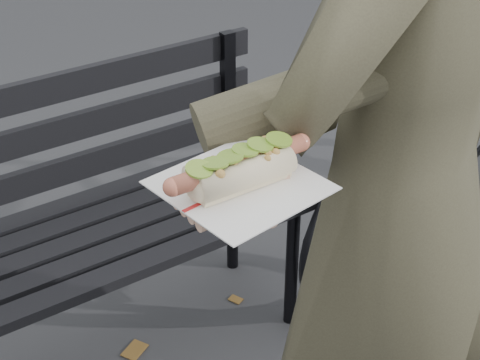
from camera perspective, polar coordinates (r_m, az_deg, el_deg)
name	(u,v)px	position (r m, az deg, el deg)	size (l,w,h in m)	color
park_bench	(39,223)	(2.06, -15.30, -3.25)	(1.50, 0.44, 0.88)	black
bicycle	(464,124)	(2.73, 17.00, 4.19)	(0.61, 1.74, 0.91)	black
person	(398,203)	(1.38, 12.20, -1.74)	(0.68, 0.44, 1.85)	#433E2C
held_hotdog	(327,103)	(1.10, 6.80, 5.97)	(0.63, 0.30, 0.20)	#433E2C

